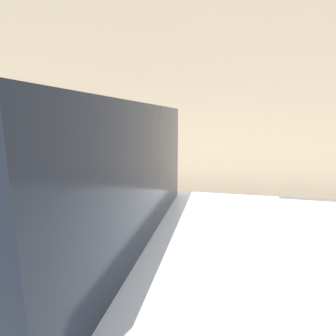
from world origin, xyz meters
The scene contains 4 objects.
ground_plane centered at (0.00, 0.00, 0.00)m, with size 60.00×60.00×0.00m, color #515154.
sidewalk centered at (0.00, 2.20, 0.06)m, with size 24.00×2.80×0.12m.
building_facade centered at (0.00, 4.36, 3.06)m, with size 24.00×0.30×6.11m.
parking_meter centered at (0.32, 0.98, 1.07)m, with size 0.21×0.15×1.39m.
Camera 1 is at (0.92, -1.86, 1.75)m, focal length 28.00 mm.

